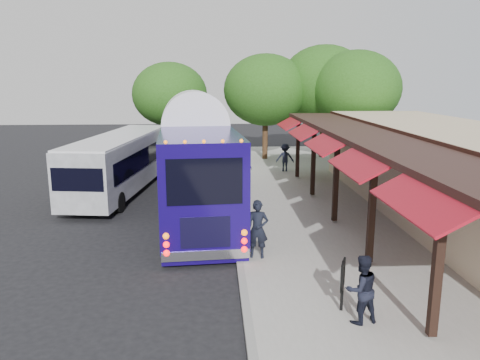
# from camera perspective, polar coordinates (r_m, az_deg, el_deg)

# --- Properties ---
(ground) EXTENTS (90.00, 90.00, 0.00)m
(ground) POSITION_cam_1_polar(r_m,az_deg,el_deg) (13.67, -0.15, -11.05)
(ground) COLOR black
(ground) RESTS_ON ground
(sidewalk) EXTENTS (10.00, 40.00, 0.15)m
(sidewalk) POSITION_cam_1_polar(r_m,az_deg,el_deg) (18.27, 15.10, -5.16)
(sidewalk) COLOR #9E9B93
(sidewalk) RESTS_ON ground
(curb) EXTENTS (0.20, 40.00, 0.16)m
(curb) POSITION_cam_1_polar(r_m,az_deg,el_deg) (17.39, -0.66, -5.61)
(curb) COLOR gray
(curb) RESTS_ON ground
(station_shelter) EXTENTS (8.15, 20.00, 3.60)m
(station_shelter) POSITION_cam_1_polar(r_m,az_deg,el_deg) (19.18, 25.05, 0.38)
(station_shelter) COLOR #C3B187
(station_shelter) RESTS_ON ground
(coach_bus) EXTENTS (3.61, 12.46, 3.94)m
(coach_bus) POSITION_cam_1_polar(r_m,az_deg,el_deg) (19.12, -5.47, 2.27)
(coach_bus) COLOR #16075C
(coach_bus) RESTS_ON ground
(city_bus) EXTENTS (3.52, 10.50, 2.77)m
(city_bus) POSITION_cam_1_polar(r_m,az_deg,el_deg) (23.31, -14.27, 2.29)
(city_bus) COLOR gray
(city_bus) RESTS_ON ground
(ped_a) EXTENTS (0.71, 0.54, 1.75)m
(ped_a) POSITION_cam_1_polar(r_m,az_deg,el_deg) (13.99, 2.17, -6.01)
(ped_a) COLOR black
(ped_a) RESTS_ON sidewalk
(ped_b) EXTENTS (0.89, 0.77, 1.56)m
(ped_b) POSITION_cam_1_polar(r_m,az_deg,el_deg) (10.76, 14.57, -12.76)
(ped_b) COLOR black
(ped_b) RESTS_ON sidewalk
(ped_c) EXTENTS (1.16, 0.64, 1.88)m
(ped_c) POSITION_cam_1_polar(r_m,az_deg,el_deg) (22.82, 0.12, 1.34)
(ped_c) COLOR black
(ped_c) RESTS_ON sidewalk
(ped_d) EXTENTS (1.09, 0.69, 1.60)m
(ped_d) POSITION_cam_1_polar(r_m,az_deg,el_deg) (27.19, 5.50, 2.75)
(ped_d) COLOR black
(ped_d) RESTS_ON sidewalk
(sign_board) EXTENTS (0.25, 0.52, 1.21)m
(sign_board) POSITION_cam_1_polar(r_m,az_deg,el_deg) (11.16, 12.40, -11.50)
(sign_board) COLOR black
(sign_board) RESTS_ON sidewalk
(tree_left) EXTENTS (5.49, 5.49, 7.02)m
(tree_left) POSITION_cam_1_polar(r_m,az_deg,el_deg) (31.14, 3.14, 10.89)
(tree_left) COLOR #382314
(tree_left) RESTS_ON ground
(tree_mid) EXTENTS (5.97, 5.97, 7.64)m
(tree_mid) POSITION_cam_1_polar(r_m,az_deg,el_deg) (32.36, 10.23, 11.50)
(tree_mid) COLOR #382314
(tree_mid) RESTS_ON ground
(tree_right) EXTENTS (5.62, 5.62, 7.19)m
(tree_right) POSITION_cam_1_polar(r_m,az_deg,el_deg) (30.76, 13.96, 10.75)
(tree_right) COLOR #382314
(tree_right) RESTS_ON ground
(tree_far) EXTENTS (5.11, 5.11, 6.54)m
(tree_far) POSITION_cam_1_polar(r_m,az_deg,el_deg) (32.84, -8.56, 10.29)
(tree_far) COLOR #382314
(tree_far) RESTS_ON ground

